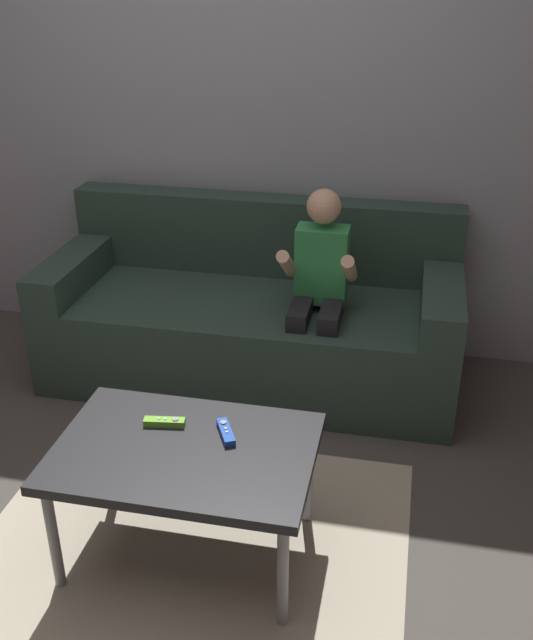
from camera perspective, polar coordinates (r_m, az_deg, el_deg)
name	(u,v)px	position (r m, az deg, el deg)	size (l,w,h in m)	color
ground_plane	(126,536)	(2.78, -10.94, -16.28)	(9.23, 9.23, 0.00)	#4C4742
wall_back	(231,100)	(3.65, -2.78, 16.82)	(4.62, 0.05, 2.50)	#999EA8
couch	(253,319)	(3.54, -1.05, 0.08)	(1.93, 0.80, 0.82)	#2D4238
person_seated_on_couch	(318,288)	(3.21, 4.08, 2.53)	(0.32, 0.40, 0.98)	black
coffee_table	(185,458)	(2.44, -6.40, -10.67)	(0.85, 0.58, 0.44)	#232326
area_rug	(191,549)	(2.69, -5.96, -17.37)	(1.50, 1.26, 0.01)	#BCB299
game_remote_blue_near_edge	(226,432)	(2.45, -3.20, -8.75)	(0.10, 0.14, 0.03)	blue
game_remote_lime_center	(165,422)	(2.52, -7.98, -7.92)	(0.14, 0.06, 0.03)	#72C638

